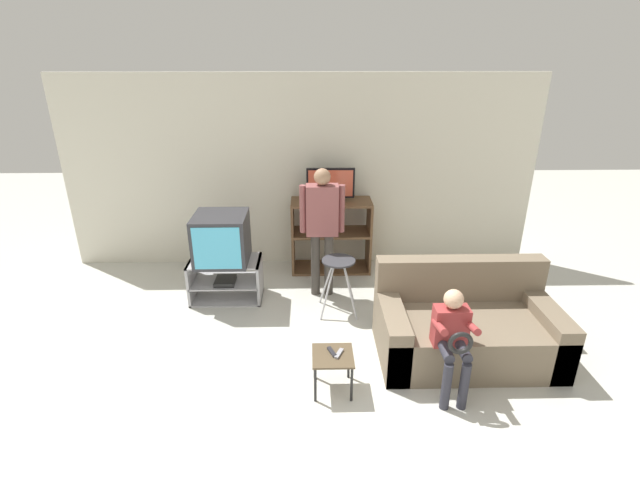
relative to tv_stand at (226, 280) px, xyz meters
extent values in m
plane|color=beige|center=(0.92, -2.44, -0.25)|extent=(18.00, 18.00, 0.00)
cube|color=silver|center=(0.92, 1.12, 1.05)|extent=(6.40, 0.06, 2.60)
cube|color=#A8A8AD|center=(0.00, 0.00, -0.24)|extent=(0.86, 0.49, 0.02)
cube|color=#A8A8AD|center=(0.00, 0.00, -0.02)|extent=(0.83, 0.49, 0.02)
cube|color=#A8A8AD|center=(0.00, 0.00, 0.25)|extent=(0.86, 0.49, 0.02)
cube|color=#A8A8AD|center=(-0.41, 0.00, 0.00)|extent=(0.03, 0.49, 0.51)
cube|color=#A8A8AD|center=(0.41, 0.00, 0.00)|extent=(0.03, 0.49, 0.51)
cube|color=black|center=(0.00, -0.06, 0.01)|extent=(0.24, 0.28, 0.05)
cube|color=#2D2D33|center=(-0.01, -0.01, 0.55)|extent=(0.61, 0.61, 0.58)
cube|color=#4CB7E0|center=(-0.01, -0.32, 0.55)|extent=(0.53, 0.01, 0.50)
cube|color=brown|center=(0.80, 0.81, 0.25)|extent=(0.03, 0.47, 1.00)
cube|color=brown|center=(1.84, 0.81, 0.25)|extent=(0.03, 0.47, 1.00)
cube|color=brown|center=(1.32, 0.81, -0.24)|extent=(1.01, 0.47, 0.03)
cube|color=brown|center=(1.32, 0.81, 0.30)|extent=(1.01, 0.47, 0.03)
cube|color=brown|center=(1.32, 0.81, 0.73)|extent=(1.01, 0.47, 0.03)
cube|color=#3870B7|center=(1.13, 0.74, 0.42)|extent=(0.18, 0.04, 0.22)
cube|color=black|center=(1.31, 0.83, 0.76)|extent=(0.22, 0.20, 0.04)
cube|color=black|center=(1.31, 0.83, 0.98)|extent=(0.63, 0.04, 0.40)
cube|color=#D8593F|center=(1.31, 0.81, 0.98)|extent=(0.58, 0.01, 0.35)
cylinder|color=#B7B7BC|center=(1.23, -0.46, 0.07)|extent=(0.18, 0.17, 0.65)
cylinder|color=#B7B7BC|center=(1.48, -0.46, 0.07)|extent=(0.18, 0.17, 0.65)
cylinder|color=#B7B7BC|center=(1.23, -0.22, 0.07)|extent=(0.18, 0.17, 0.65)
cylinder|color=#B7B7BC|center=(1.48, -0.22, 0.07)|extent=(0.18, 0.17, 0.65)
cylinder|color=#333338|center=(1.35, -0.34, 0.40)|extent=(0.38, 0.38, 0.02)
cube|color=brown|center=(1.22, -1.72, 0.11)|extent=(0.36, 0.36, 0.02)
cylinder|color=black|center=(1.07, -1.87, -0.08)|extent=(0.02, 0.02, 0.35)
cylinder|color=black|center=(1.38, -1.87, -0.08)|extent=(0.02, 0.02, 0.35)
cylinder|color=black|center=(1.07, -1.56, -0.08)|extent=(0.02, 0.02, 0.35)
cylinder|color=black|center=(1.38, -1.56, -0.08)|extent=(0.02, 0.02, 0.35)
cube|color=#232328|center=(1.22, -1.68, 0.13)|extent=(0.08, 0.15, 0.02)
cube|color=gray|center=(1.28, -1.71, 0.13)|extent=(0.09, 0.15, 0.02)
cube|color=#756651|center=(2.57, -1.25, -0.03)|extent=(1.72, 0.98, 0.45)
cube|color=#756651|center=(2.57, -0.86, 0.42)|extent=(1.72, 0.20, 0.45)
cube|color=#756651|center=(1.82, -1.25, 0.03)|extent=(0.22, 0.98, 0.57)
cube|color=#756651|center=(3.32, -1.25, 0.03)|extent=(0.22, 0.98, 0.57)
cylinder|color=#3D3833|center=(1.10, 0.09, 0.15)|extent=(0.11, 0.11, 0.81)
cylinder|color=#3D3833|center=(1.26, 0.09, 0.15)|extent=(0.11, 0.11, 0.81)
cube|color=#8C4C4C|center=(1.18, 0.09, 0.86)|extent=(0.38, 0.20, 0.61)
cylinder|color=#8C4C4C|center=(0.95, 0.09, 0.87)|extent=(0.08, 0.08, 0.58)
cylinder|color=#8C4C4C|center=(1.41, 0.09, 0.87)|extent=(0.08, 0.08, 0.58)
sphere|color=#A37A5B|center=(1.18, 0.09, 1.26)|extent=(0.20, 0.20, 0.20)
cylinder|color=#2D2D38|center=(2.17, -1.98, -0.03)|extent=(0.08, 0.08, 0.45)
cylinder|color=#2D2D38|center=(2.32, -1.98, -0.03)|extent=(0.08, 0.08, 0.45)
cylinder|color=#2D2D38|center=(2.17, -1.83, 0.24)|extent=(0.09, 0.30, 0.09)
cylinder|color=#2D2D38|center=(2.32, -1.83, 0.24)|extent=(0.09, 0.30, 0.09)
cube|color=#993333|center=(2.25, -1.68, 0.38)|extent=(0.30, 0.17, 0.36)
cylinder|color=#993333|center=(2.11, -1.81, 0.45)|extent=(0.06, 0.31, 0.14)
cylinder|color=#993333|center=(2.38, -1.81, 0.45)|extent=(0.06, 0.31, 0.14)
sphere|color=#DBAD89|center=(2.25, -1.68, 0.64)|extent=(0.17, 0.17, 0.17)
torus|color=black|center=(2.25, -1.96, 0.40)|extent=(0.21, 0.04, 0.21)
camera|label=1|loc=(1.03, -5.09, 2.58)|focal=26.00mm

